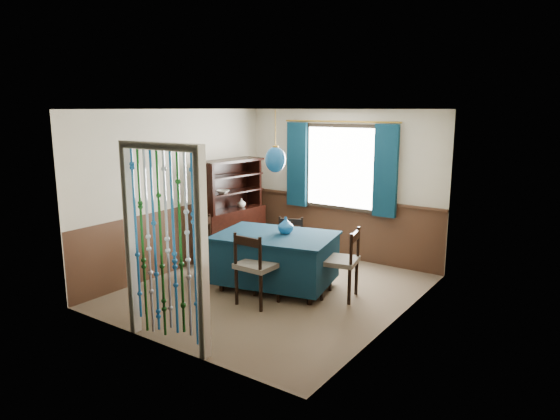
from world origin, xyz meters
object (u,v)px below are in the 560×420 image
Objects in this scene: chair_right at (342,262)px; vase_sideboard at (242,202)px; chair_near at (256,266)px; bowl_shelf at (223,192)px; chair_left at (215,246)px; dining_table at (276,257)px; sideboard at (231,223)px; vase_table at (286,226)px; chair_far at (289,245)px; pendant_lamp at (275,159)px.

chair_right is 2.60m from vase_sideboard.
chair_near is 2.12m from bowl_shelf.
chair_left is 1.96m from chair_right.
bowl_shelf is at bearing -168.83° from chair_left.
dining_table is 0.97m from chair_right.
vase_table is at bearing -17.81° from sideboard.
bowl_shelf is 1.38× the size of vase_sideboard.
vase_sideboard reaches higher than chair_far.
vase_sideboard is at bearing 90.00° from bowl_shelf.
chair_near is at bearing -35.75° from sideboard.
chair_left is 0.56× the size of sideboard.
sideboard is at bearing -31.26° from chair_far.
chair_near reaches higher than chair_far.
chair_right is at bearing -19.71° from vase_sideboard.
bowl_shelf reaches higher than chair_far.
bowl_shelf is (-1.47, 0.58, 0.72)m from dining_table.
chair_left is 4.35× the size of vase_table.
dining_table is 1.75m from sideboard.
bowl_shelf reaches higher than chair_near.
pendant_lamp is (-0.95, -0.19, 1.33)m from chair_right.
bowl_shelf reaches higher than chair_right.
sideboard is at bearing 139.12° from dining_table.
pendant_lamp reaches higher than vase_table.
chair_left is at bearing 177.68° from dining_table.
chair_left is (-1.12, 0.47, -0.02)m from chair_near.
pendant_lamp is (-0.14, 0.64, 1.32)m from chair_near.
dining_table is 1.09× the size of sideboard.
vase_table is at bearing 59.84° from pendant_lamp.
vase_sideboard is at bearing 144.14° from pendant_lamp.
chair_far is 4.02× the size of vase_table.
dining_table is 0.66m from chair_near.
chair_near is at bearing -37.24° from bowl_shelf.
chair_far is 0.93× the size of chair_left.
sideboard is 2.14m from pendant_lamp.
bowl_shelf is at bearing 146.14° from dining_table.
chair_left is 0.98× the size of chair_right.
bowl_shelf is (-2.42, 0.39, 0.66)m from chair_right.
chair_far is at bearing 105.64° from chair_near.
pendant_lamp is at bearing 84.42° from chair_far.
pendant_lamp is at bearing -21.63° from bowl_shelf.
sideboard is at bearing -104.86° from vase_sideboard.
vase_sideboard is at bearing 179.80° from chair_left.
chair_right is 1.64m from pendant_lamp.
chair_right is at bearing 46.82° from chair_near.
pendant_lamp is 3.71× the size of bowl_shelf.
sideboard is at bearing -173.22° from chair_left.
vase_table is 1.80m from vase_sideboard.
sideboard reaches higher than vase_table.
vase_table reaches higher than chair_right.
chair_near is 1.04× the size of chair_left.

